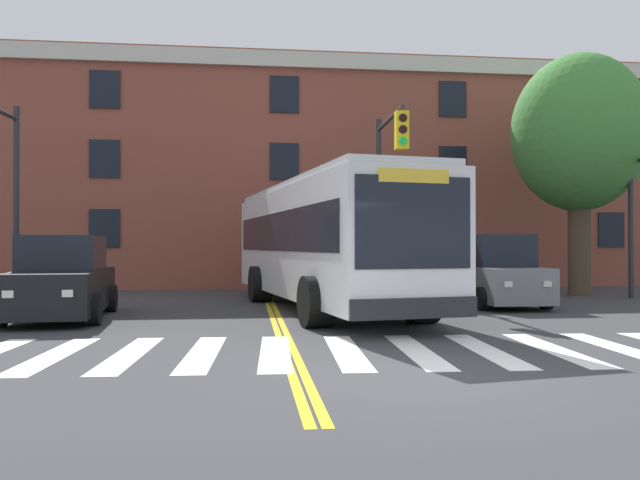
{
  "coord_description": "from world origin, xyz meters",
  "views": [
    {
      "loc": [
        -2.42,
        -7.52,
        1.64
      ],
      "look_at": [
        -0.68,
        7.46,
        1.78
      ],
      "focal_mm": 35.0,
      "sensor_mm": 36.0,
      "label": 1
    }
  ],
  "objects_px": {
    "car_grey_far_lane": "(494,273)",
    "car_tan_behind_bus": "(292,265)",
    "traffic_light_overhead": "(388,171)",
    "city_bus": "(323,241)",
    "car_black_near_lane": "(62,281)",
    "street_tree_curbside_large": "(579,134)"
  },
  "relations": [
    {
      "from": "city_bus",
      "to": "car_black_near_lane",
      "type": "xyz_separation_m",
      "value": [
        -6.06,
        -1.4,
        -0.91
      ]
    },
    {
      "from": "car_black_near_lane",
      "to": "city_bus",
      "type": "bearing_deg",
      "value": 13.01
    },
    {
      "from": "car_tan_behind_bus",
      "to": "street_tree_curbside_large",
      "type": "relative_size",
      "value": 0.49
    },
    {
      "from": "car_black_near_lane",
      "to": "street_tree_curbside_large",
      "type": "height_order",
      "value": "street_tree_curbside_large"
    },
    {
      "from": "car_black_near_lane",
      "to": "car_grey_far_lane",
      "type": "relative_size",
      "value": 1.09
    },
    {
      "from": "traffic_light_overhead",
      "to": "street_tree_curbside_large",
      "type": "height_order",
      "value": "street_tree_curbside_large"
    },
    {
      "from": "car_black_near_lane",
      "to": "car_grey_far_lane",
      "type": "distance_m",
      "value": 11.04
    },
    {
      "from": "car_black_near_lane",
      "to": "street_tree_curbside_large",
      "type": "bearing_deg",
      "value": 17.87
    },
    {
      "from": "traffic_light_overhead",
      "to": "street_tree_curbside_large",
      "type": "distance_m",
      "value": 7.15
    },
    {
      "from": "city_bus",
      "to": "street_tree_curbside_large",
      "type": "xyz_separation_m",
      "value": [
        8.94,
        3.44,
        3.55
      ]
    },
    {
      "from": "city_bus",
      "to": "traffic_light_overhead",
      "type": "height_order",
      "value": "traffic_light_overhead"
    },
    {
      "from": "car_black_near_lane",
      "to": "traffic_light_overhead",
      "type": "relative_size",
      "value": 0.8
    },
    {
      "from": "city_bus",
      "to": "car_black_near_lane",
      "type": "distance_m",
      "value": 6.29
    },
    {
      "from": "city_bus",
      "to": "traffic_light_overhead",
      "type": "distance_m",
      "value": 3.49
    },
    {
      "from": "car_tan_behind_bus",
      "to": "traffic_light_overhead",
      "type": "bearing_deg",
      "value": -74.58
    },
    {
      "from": "traffic_light_overhead",
      "to": "city_bus",
      "type": "bearing_deg",
      "value": -139.13
    },
    {
      "from": "street_tree_curbside_large",
      "to": "traffic_light_overhead",
      "type": "bearing_deg",
      "value": -166.84
    },
    {
      "from": "car_grey_far_lane",
      "to": "car_tan_behind_bus",
      "type": "relative_size",
      "value": 1.06
    },
    {
      "from": "car_grey_far_lane",
      "to": "car_tan_behind_bus",
      "type": "bearing_deg",
      "value": 117.55
    },
    {
      "from": "car_black_near_lane",
      "to": "car_tan_behind_bus",
      "type": "xyz_separation_m",
      "value": [
        5.98,
        11.28,
        0.0
      ]
    },
    {
      "from": "car_tan_behind_bus",
      "to": "street_tree_curbside_large",
      "type": "bearing_deg",
      "value": -35.52
    },
    {
      "from": "city_bus",
      "to": "street_tree_curbside_large",
      "type": "bearing_deg",
      "value": 21.02
    }
  ]
}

